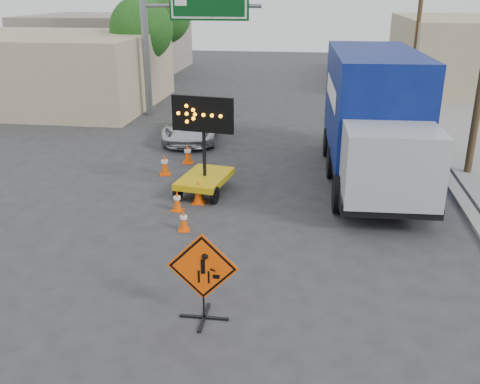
% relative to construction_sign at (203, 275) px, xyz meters
% --- Properties ---
extents(ground, '(100.00, 100.00, 0.00)m').
position_rel_construction_sign_xyz_m(ground, '(-0.35, 0.28, -1.02)').
color(ground, '#2D2D30').
rests_on(ground, ground).
extents(curb_right, '(0.40, 60.00, 0.12)m').
position_rel_construction_sign_xyz_m(curb_right, '(6.85, 15.28, -0.96)').
color(curb_right, gray).
rests_on(curb_right, ground).
extents(sidewalk_right, '(4.00, 60.00, 0.15)m').
position_rel_construction_sign_xyz_m(sidewalk_right, '(9.15, 15.28, -0.94)').
color(sidewalk_right, gray).
rests_on(sidewalk_right, ground).
extents(storefront_left_near, '(14.00, 10.00, 4.00)m').
position_rel_construction_sign_xyz_m(storefront_left_near, '(-14.35, 20.28, 0.98)').
color(storefront_left_near, tan).
rests_on(storefront_left_near, ground).
extents(storefront_left_far, '(12.00, 10.00, 4.40)m').
position_rel_construction_sign_xyz_m(storefront_left_far, '(-15.35, 34.28, 1.18)').
color(storefront_left_far, gray).
rests_on(storefront_left_far, ground).
extents(building_right_far, '(10.00, 14.00, 4.60)m').
position_rel_construction_sign_xyz_m(building_right_far, '(12.65, 30.28, 1.28)').
color(building_right_far, tan).
rests_on(building_right_far, ground).
extents(highway_gantry, '(6.18, 0.38, 6.90)m').
position_rel_construction_sign_xyz_m(highway_gantry, '(-4.79, 18.24, 4.05)').
color(highway_gantry, slate).
rests_on(highway_gantry, ground).
extents(utility_pole_far, '(1.80, 0.26, 9.00)m').
position_rel_construction_sign_xyz_m(utility_pole_far, '(7.65, 24.28, 3.67)').
color(utility_pole_far, '#4C3620').
rests_on(utility_pole_far, ground).
extents(tree_left_near, '(3.71, 3.71, 6.03)m').
position_rel_construction_sign_xyz_m(tree_left_near, '(-8.35, 22.28, 3.15)').
color(tree_left_near, '#4C3620').
rests_on(tree_left_near, ground).
extents(tree_left_far, '(4.10, 4.10, 6.66)m').
position_rel_construction_sign_xyz_m(tree_left_far, '(-9.35, 30.28, 3.58)').
color(tree_left_far, '#4C3620').
rests_on(tree_left_far, ground).
extents(construction_sign, '(1.46, 1.03, 1.94)m').
position_rel_construction_sign_xyz_m(construction_sign, '(0.00, 0.00, 0.00)').
color(construction_sign, black).
rests_on(construction_sign, ground).
extents(arrow_board, '(2.04, 2.47, 3.25)m').
position_rel_construction_sign_xyz_m(arrow_board, '(-1.47, 7.14, -0.30)').
color(arrow_board, '#C7A00B').
rests_on(arrow_board, ground).
extents(pickup_truck, '(2.72, 5.11, 1.37)m').
position_rel_construction_sign_xyz_m(pickup_truck, '(-3.41, 13.81, -0.33)').
color(pickup_truck, silver).
rests_on(pickup_truck, ground).
extents(box_truck, '(3.29, 9.39, 4.41)m').
position_rel_construction_sign_xyz_m(box_truck, '(4.06, 9.38, 0.98)').
color(box_truck, black).
rests_on(box_truck, ground).
extents(cone_a, '(0.37, 0.37, 0.63)m').
position_rel_construction_sign_xyz_m(cone_a, '(-1.45, 4.15, -0.70)').
color(cone_a, '#FC4E05').
rests_on(cone_a, ground).
extents(cone_b, '(0.42, 0.42, 0.66)m').
position_rel_construction_sign_xyz_m(cone_b, '(-2.00, 5.52, -0.69)').
color(cone_b, '#FC4E05').
rests_on(cone_b, ground).
extents(cone_c, '(0.40, 0.40, 0.77)m').
position_rel_construction_sign_xyz_m(cone_c, '(-1.49, 6.22, -0.63)').
color(cone_c, '#FC4E05').
rests_on(cone_c, ground).
extents(cone_d, '(0.51, 0.51, 0.78)m').
position_rel_construction_sign_xyz_m(cone_d, '(-3.31, 8.79, -0.63)').
color(cone_d, '#FC4E05').
rests_on(cone_d, ground).
extents(cone_e, '(0.40, 0.40, 0.78)m').
position_rel_construction_sign_xyz_m(cone_e, '(-2.81, 10.25, -0.63)').
color(cone_e, '#FC4E05').
rests_on(cone_e, ground).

